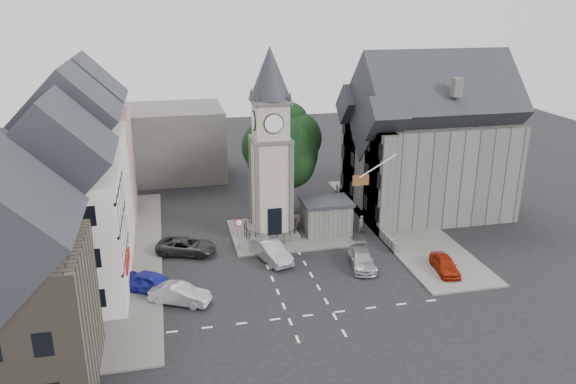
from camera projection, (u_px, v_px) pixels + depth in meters
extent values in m
plane|color=black|center=(292.00, 277.00, 42.06)|extent=(120.00, 120.00, 0.00)
cube|color=#595651|center=(124.00, 258.00, 44.99)|extent=(6.00, 30.00, 0.14)
cube|color=#595651|center=(399.00, 223.00, 51.88)|extent=(6.00, 26.00, 0.14)
cube|color=#595651|center=(288.00, 233.00, 49.72)|extent=(10.00, 8.00, 0.16)
cube|color=silver|center=(311.00, 315.00, 36.99)|extent=(20.00, 8.00, 0.01)
cube|color=#4C4944|center=(272.00, 232.00, 49.32)|extent=(4.20, 4.20, 0.70)
torus|color=black|center=(272.00, 224.00, 49.08)|extent=(4.86, 4.86, 0.06)
cube|color=gray|center=(271.00, 185.00, 47.89)|extent=(3.00, 3.00, 8.00)
cube|color=black|center=(275.00, 221.00, 47.47)|extent=(1.20, 0.25, 2.40)
cube|color=#4C4944|center=(271.00, 139.00, 46.58)|extent=(3.30, 3.30, 0.25)
cube|color=gray|center=(270.00, 120.00, 46.05)|extent=(2.70, 2.70, 3.20)
cylinder|color=white|center=(274.00, 124.00, 44.76)|extent=(1.50, 0.12, 1.50)
cube|color=#4C4944|center=(270.00, 101.00, 45.53)|extent=(3.10, 3.10, 0.30)
cone|color=#22242A|center=(270.00, 73.00, 44.79)|extent=(3.40, 3.40, 4.20)
cube|color=#5C5955|center=(326.00, 218.00, 49.50)|extent=(4.00, 3.00, 2.80)
cube|color=#22242A|center=(326.00, 202.00, 48.99)|extent=(4.30, 3.30, 0.25)
cylinder|color=black|center=(282.00, 192.00, 53.73)|extent=(0.70, 0.70, 4.40)
cylinder|color=black|center=(239.00, 236.00, 46.06)|extent=(0.10, 0.10, 2.50)
cone|color=#A50C0C|center=(239.00, 223.00, 45.56)|extent=(0.70, 0.06, 0.70)
cone|color=white|center=(239.00, 223.00, 45.54)|extent=(0.54, 0.04, 0.54)
cube|color=#B57C85|center=(91.00, 167.00, 51.97)|extent=(7.50, 7.00, 10.00)
cube|color=#EFE1C8|center=(80.00, 194.00, 44.60)|extent=(7.50, 7.00, 10.00)
cube|color=silver|center=(66.00, 240.00, 37.39)|extent=(7.50, 7.00, 9.00)
cube|color=#4C4639|center=(11.00, 322.00, 28.94)|extent=(8.00, 7.00, 8.00)
cube|color=#4C4944|center=(135.00, 144.00, 64.08)|extent=(20.00, 10.00, 8.00)
cube|color=#5C5955|center=(428.00, 166.00, 54.02)|extent=(14.00, 10.00, 9.00)
cube|color=#5C5955|center=(381.00, 181.00, 49.51)|extent=(1.60, 4.40, 9.00)
cube|color=#5C5955|center=(355.00, 160.00, 55.97)|extent=(1.60, 4.40, 9.00)
cube|color=#5C5955|center=(363.00, 214.00, 53.02)|extent=(0.40, 16.00, 0.90)
cylinder|color=white|center=(378.00, 166.00, 45.10)|extent=(3.17, 0.10, 1.89)
plane|color=#B21414|center=(361.00, 180.00, 45.17)|extent=(1.40, 0.00, 1.40)
imported|color=navy|center=(153.00, 283.00, 39.60)|extent=(4.66, 3.92, 1.50)
imported|color=#B4B7BD|center=(180.00, 294.00, 38.23)|extent=(4.37, 3.08, 1.37)
imported|color=#28282B|center=(186.00, 246.00, 45.61)|extent=(5.28, 3.61, 1.34)
imported|color=#989AA1|center=(271.00, 251.00, 44.55)|extent=(3.03, 4.97, 1.55)
imported|color=#9FA3A6|center=(362.00, 259.00, 43.48)|extent=(2.41, 4.55, 1.26)
imported|color=maroon|center=(445.00, 265.00, 42.55)|extent=(1.99, 3.92, 1.28)
imported|color=#B1A393|center=(361.00, 223.00, 50.09)|extent=(0.62, 0.49, 1.48)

